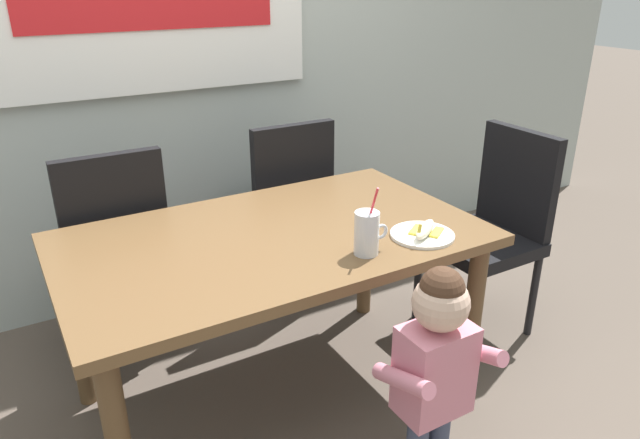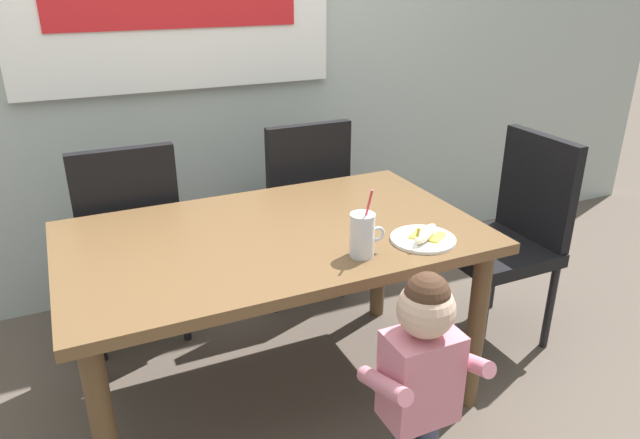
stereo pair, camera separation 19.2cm
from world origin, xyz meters
The scene contains 10 objects.
ground_plane centered at (0.00, 0.00, 0.00)m, with size 24.00×24.00×0.00m, color brown.
back_wall centered at (0.00, 1.15, 1.45)m, with size 6.40×0.17×2.90m.
dining_table centered at (0.00, 0.00, 0.64)m, with size 1.51×0.90×0.73m.
dining_chair_left centered at (-0.45, 0.65, 0.54)m, with size 0.44×0.45×0.96m.
dining_chair_right centered at (0.40, 0.70, 0.54)m, with size 0.44×0.44×0.96m.
dining_chair_far centered at (1.13, -0.02, 0.54)m, with size 0.44×0.44×0.96m.
toddler_standing centered at (0.21, -0.67, 0.53)m, with size 0.33×0.24×0.84m.
milk_cup centered at (0.20, -0.30, 0.80)m, with size 0.13×0.09×0.25m.
snack_plate centered at (0.46, -0.29, 0.74)m, with size 0.23×0.23×0.01m, color white.
peeled_banana centered at (0.46, -0.30, 0.76)m, with size 0.17×0.15×0.07m.
Camera 2 is at (-0.65, -1.83, 1.61)m, focal length 32.65 mm.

